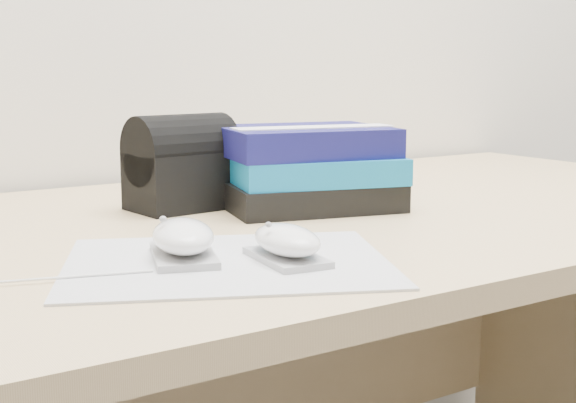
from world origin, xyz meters
TOP-DOWN VIEW (x-y plane):
  - desk at (0.00, 1.64)m, footprint 1.60×0.80m
  - mousepad at (-0.23, 1.38)m, footprint 0.40×0.37m
  - mouse_rear at (-0.26, 1.41)m, footprint 0.10×0.13m
  - mouse_front at (-0.17, 1.35)m, footprint 0.07×0.11m
  - usb_cable at (-0.40, 1.41)m, footprint 0.19×0.06m
  - book_stack at (0.03, 1.61)m, footprint 0.28×0.24m
  - pouch at (-0.13, 1.69)m, footprint 0.15×0.11m

SIDE VIEW (x-z plane):
  - desk at x=0.00m, z-range 0.13..0.86m
  - mousepad at x=-0.23m, z-range 0.73..0.73m
  - usb_cable at x=-0.40m, z-range 0.73..0.74m
  - mouse_front at x=-0.17m, z-range 0.73..0.77m
  - mouse_rear at x=-0.26m, z-range 0.73..0.78m
  - book_stack at x=0.03m, z-range 0.73..0.85m
  - pouch at x=-0.13m, z-range 0.73..0.86m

